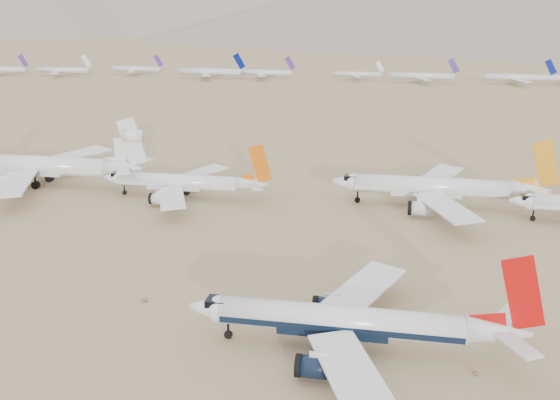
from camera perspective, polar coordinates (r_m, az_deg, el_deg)
name	(u,v)px	position (r m, az deg, el deg)	size (l,w,h in m)	color
ground	(303,363)	(94.01, 2.16, -14.70)	(7000.00, 7000.00, 0.00)	#957857
main_airliner	(355,322)	(95.19, 6.85, -11.03)	(49.42, 48.27, 17.44)	silver
row2_gold_tail	(440,187)	(163.02, 14.40, 1.12)	(52.43, 51.28, 18.67)	silver
row2_orange_tail	(185,182)	(167.17, -8.71, 1.60)	(43.90, 42.95, 15.66)	silver
row2_white_trijet	(46,165)	(188.37, -20.64, 2.99)	(58.34, 57.01, 20.67)	silver
distant_storage_row	(307,74)	(417.69, 2.52, 11.47)	(475.81, 56.75, 14.73)	silver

